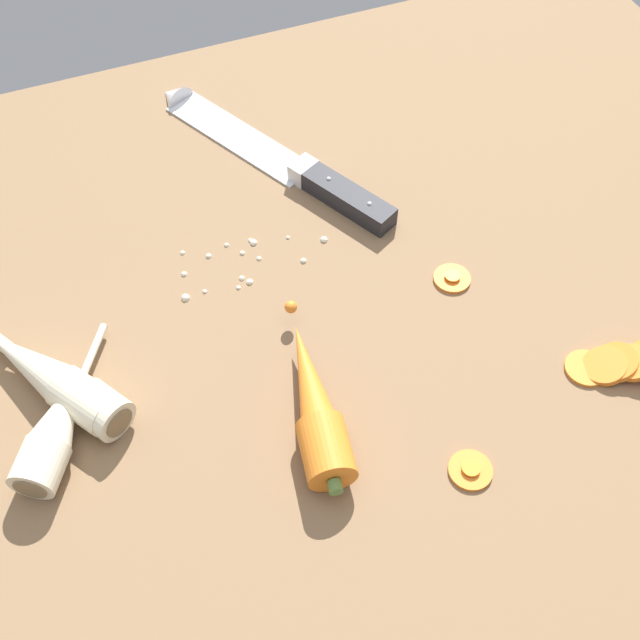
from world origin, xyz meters
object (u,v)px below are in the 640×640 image
Objects in this scene: carrot_slice_stack at (634,360)px; carrot_slice_stray_mid at (471,469)px; parsnip_mid_right at (56,429)px; carrot_slice_stray_near at (452,277)px; parsnip_front at (73,389)px; chefs_knife at (265,150)px; whole_carrot at (315,405)px; parsnip_mid_left at (45,374)px.

carrot_slice_stack is 18.96cm from carrot_slice_stray_mid.
parsnip_mid_right is 39.68cm from carrot_slice_stray_near.
carrot_slice_stray_near is at bearing 0.18° from parsnip_front.
chefs_knife is 26.61cm from carrot_slice_stray_near.
parsnip_mid_right is at bearing 153.54° from carrot_slice_stray_mid.
parsnip_mid_left is at bearing 150.62° from whole_carrot.
parsnip_mid_right is at bearing -135.62° from chefs_knife.
parsnip_front is at bearing 58.57° from parsnip_mid_right.
whole_carrot is 5.28× the size of carrot_slice_stray_near.
whole_carrot is 1.20× the size of parsnip_front.
parsnip_front reaches higher than carrot_slice_stray_near.
chefs_knife is 34.42cm from whole_carrot.
whole_carrot is 14.15cm from carrot_slice_stray_mid.
carrot_slice_stray_mid is (3.06, -43.27, -0.29)cm from chefs_knife.
parsnip_mid_right reaches higher than carrot_slice_stray_mid.
parsnip_mid_left is at bearing 176.65° from carrot_slice_stray_near.
parsnip_front is 50.17cm from carrot_slice_stack.
carrot_slice_stray_mid is (31.34, -15.60, -1.62)cm from parsnip_mid_right.
carrot_slice_stack is 18.55cm from carrot_slice_stray_near.
chefs_knife reaches higher than carrot_slice_stray_mid.
parsnip_mid_left is at bearing -142.19° from chefs_knife.
whole_carrot is at bearing -15.76° from parsnip_mid_right.
carrot_slice_stray_mid is (-8.16, -19.15, -0.00)cm from carrot_slice_stray_near.
parsnip_mid_left and parsnip_mid_right have the same top height.
carrot_slice_stray_mid is at bearing -33.06° from parsnip_front.
parsnip_front is at bearing 162.34° from carrot_slice_stack.
carrot_slice_stack is at bearing -61.29° from chefs_knife.
chefs_knife is 43.38cm from carrot_slice_stray_mid.
carrot_slice_stray_mid is (-18.56, -3.81, -0.84)cm from carrot_slice_stack.
parsnip_mid_right is (-2.10, -3.43, 0.00)cm from parsnip_front.
whole_carrot is at bearing 136.65° from carrot_slice_stray_mid.
carrot_slice_stack is (49.89, -11.79, -0.78)cm from parsnip_mid_right.
parsnip_front and parsnip_mid_left have the same top height.
carrot_slice_stray_mid is (10.21, -9.64, -1.74)cm from whole_carrot.
parsnip_front and parsnip_mid_right have the same top height.
whole_carrot is 0.93× the size of parsnip_mid_left.
parsnip_mid_right reaches higher than carrot_slice_stray_near.
parsnip_front is (-19.03, 9.39, -0.12)cm from whole_carrot.
carrot_slice_stray_near is at bearing 27.37° from whole_carrot.
carrot_slice_stray_near is 0.99× the size of carrot_slice_stray_mid.
chefs_knife is 1.66× the size of whole_carrot.
parsnip_mid_right is 4.21× the size of carrot_slice_stray_mid.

